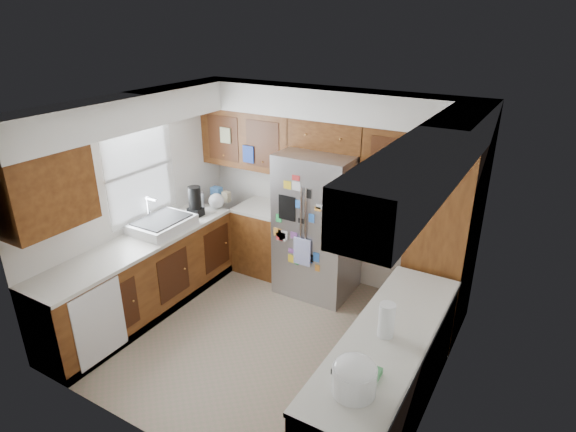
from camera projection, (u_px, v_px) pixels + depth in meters
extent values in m
plane|color=gray|center=(266.00, 338.00, 5.27)|extent=(3.60, 3.60, 0.00)
cube|color=silver|center=(333.00, 188.00, 6.05)|extent=(3.60, 0.04, 2.50)
cube|color=silver|center=(135.00, 201.00, 5.62)|extent=(0.04, 3.20, 2.50)
cube|color=silver|center=(448.00, 282.00, 3.94)|extent=(0.04, 3.20, 2.50)
cube|color=silver|center=(144.00, 315.00, 3.51)|extent=(3.60, 0.04, 2.50)
cube|color=white|center=(261.00, 107.00, 4.28)|extent=(3.60, 3.20, 0.02)
cube|color=white|center=(330.00, 104.00, 5.47)|extent=(3.60, 0.38, 0.35)
cube|color=white|center=(135.00, 110.00, 5.11)|extent=(0.38, 3.20, 0.35)
cube|color=white|center=(441.00, 152.00, 3.60)|extent=(0.38, 3.20, 0.35)
cube|color=#48230D|center=(250.00, 139.00, 6.23)|extent=(1.33, 0.34, 0.75)
cube|color=#48230D|center=(424.00, 164.00, 5.17)|extent=(1.33, 0.34, 0.75)
cube|color=#48230D|center=(46.00, 191.00, 4.42)|extent=(0.34, 0.85, 0.75)
cube|color=white|center=(138.00, 170.00, 5.55)|extent=(0.02, 0.90, 1.05)
cube|color=white|center=(141.00, 171.00, 5.54)|extent=(0.01, 1.02, 1.15)
cube|color=#1B3BA1|center=(248.00, 154.00, 6.10)|extent=(0.16, 0.02, 0.22)
cube|color=beige|center=(225.00, 135.00, 6.18)|extent=(0.16, 0.02, 0.20)
cube|color=#48230D|center=(142.00, 279.00, 5.56)|extent=(0.60, 2.60, 0.88)
cube|color=#48230D|center=(266.00, 240.00, 6.51)|extent=(0.75, 0.60, 0.88)
cube|color=silver|center=(137.00, 244.00, 5.38)|extent=(0.63, 2.60, 0.04)
cube|color=silver|center=(266.00, 209.00, 6.33)|extent=(0.75, 0.60, 0.04)
cube|color=black|center=(146.00, 308.00, 5.71)|extent=(0.60, 2.60, 0.10)
cube|color=white|center=(100.00, 324.00, 4.73)|extent=(0.01, 0.58, 0.80)
cube|color=#48230D|center=(385.00, 382.00, 4.02)|extent=(0.60, 2.25, 0.88)
cube|color=silver|center=(389.00, 337.00, 3.84)|extent=(0.63, 2.25, 0.04)
cube|color=black|center=(381.00, 417.00, 4.17)|extent=(0.60, 2.25, 0.10)
cube|color=#48230D|center=(443.00, 240.00, 5.06)|extent=(0.60, 0.90, 2.15)
cube|color=#A9A9AE|center=(318.00, 224.00, 5.87)|extent=(0.90, 0.75, 1.80)
cylinder|color=silver|center=(301.00, 224.00, 5.52)|extent=(0.02, 0.02, 0.90)
cylinder|color=silver|center=(305.00, 225.00, 5.49)|extent=(0.02, 0.02, 0.90)
cube|color=black|center=(287.00, 208.00, 5.55)|extent=(0.22, 0.01, 0.30)
cube|color=white|center=(302.00, 252.00, 5.63)|extent=(0.22, 0.01, 0.34)
cube|color=#8C4C99|center=(294.00, 235.00, 5.64)|extent=(0.09, 0.00, 0.08)
cube|color=blue|center=(316.00, 257.00, 5.58)|extent=(0.08, 0.00, 0.12)
cube|color=yellow|center=(303.00, 253.00, 5.65)|extent=(0.09, 0.00, 0.09)
cube|color=black|center=(301.00, 221.00, 5.51)|extent=(0.07, 0.00, 0.06)
cube|color=blue|center=(332.00, 213.00, 5.27)|extent=(0.06, 0.00, 0.06)
cube|color=blue|center=(299.00, 204.00, 5.45)|extent=(0.08, 0.00, 0.10)
cube|color=white|center=(282.00, 237.00, 5.73)|extent=(0.09, 0.00, 0.11)
cube|color=white|center=(281.00, 234.00, 5.73)|extent=(0.07, 0.00, 0.10)
cube|color=black|center=(310.00, 258.00, 5.63)|extent=(0.09, 0.00, 0.10)
cube|color=green|center=(297.00, 263.00, 5.75)|extent=(0.06, 0.00, 0.05)
cube|color=blue|center=(311.00, 218.00, 5.42)|extent=(0.07, 0.00, 0.10)
cube|color=white|center=(319.00, 207.00, 5.32)|extent=(0.08, 0.00, 0.05)
cube|color=white|center=(296.00, 186.00, 5.38)|extent=(0.11, 0.00, 0.11)
cube|color=white|center=(326.00, 213.00, 5.30)|extent=(0.06, 0.00, 0.07)
cube|color=white|center=(303.00, 255.00, 5.67)|extent=(0.09, 0.00, 0.09)
cube|color=green|center=(279.00, 218.00, 5.67)|extent=(0.08, 0.00, 0.10)
cube|color=black|center=(308.00, 194.00, 5.33)|extent=(0.07, 0.00, 0.10)
cube|color=red|center=(280.00, 237.00, 5.75)|extent=(0.10, 0.00, 0.10)
cube|color=yellow|center=(287.00, 185.00, 5.44)|extent=(0.10, 0.00, 0.09)
cube|color=blue|center=(309.00, 259.00, 5.64)|extent=(0.08, 0.00, 0.09)
cube|color=orange|center=(277.00, 232.00, 5.75)|extent=(0.11, 0.00, 0.11)
cube|color=red|center=(296.00, 178.00, 5.35)|extent=(0.10, 0.00, 0.06)
cube|color=white|center=(285.00, 235.00, 5.70)|extent=(0.07, 0.00, 0.11)
cube|color=yellow|center=(291.00, 259.00, 5.78)|extent=(0.09, 0.00, 0.10)
cube|color=orange|center=(317.00, 268.00, 5.62)|extent=(0.06, 0.00, 0.08)
cube|color=#8C4C99|center=(291.00, 251.00, 5.74)|extent=(0.08, 0.00, 0.06)
cube|color=orange|center=(318.00, 209.00, 5.34)|extent=(0.08, 0.00, 0.05)
cube|color=#48230D|center=(329.00, 134.00, 5.63)|extent=(0.96, 0.34, 0.35)
sphere|color=blue|center=(309.00, 106.00, 5.59)|extent=(0.26, 0.26, 0.26)
cylinder|color=black|center=(345.00, 114.00, 5.40)|extent=(0.28, 0.28, 0.16)
ellipsoid|color=#333338|center=(346.00, 107.00, 5.37)|extent=(0.26, 0.26, 0.12)
cube|color=white|center=(162.00, 225.00, 5.66)|extent=(0.52, 0.70, 0.12)
cube|color=black|center=(162.00, 220.00, 5.64)|extent=(0.44, 0.60, 0.02)
cylinder|color=silver|center=(148.00, 209.00, 5.69)|extent=(0.02, 0.02, 0.30)
cylinder|color=silver|center=(151.00, 199.00, 5.61)|extent=(0.16, 0.02, 0.02)
cube|color=yellow|center=(160.00, 239.00, 5.39)|extent=(0.10, 0.18, 0.04)
cube|color=black|center=(196.00, 212.00, 6.06)|extent=(0.18, 0.14, 0.10)
cylinder|color=black|center=(195.00, 198.00, 5.98)|extent=(0.16, 0.16, 0.28)
cylinder|color=#A9A9AE|center=(199.00, 200.00, 6.30)|extent=(0.14, 0.14, 0.20)
sphere|color=white|center=(216.00, 201.00, 6.26)|extent=(0.20, 0.20, 0.20)
cube|color=#3F72B2|center=(217.00, 194.00, 6.54)|extent=(0.14, 0.10, 0.18)
cube|color=#BFB28C|center=(226.00, 197.00, 6.49)|extent=(0.10, 0.08, 0.14)
cylinder|color=white|center=(182.00, 216.00, 5.92)|extent=(0.08, 0.08, 0.11)
cylinder|color=white|center=(354.00, 380.00, 3.22)|extent=(0.30, 0.30, 0.20)
ellipsoid|color=white|center=(355.00, 368.00, 3.18)|extent=(0.29, 0.29, 0.13)
cube|color=black|center=(335.00, 370.00, 3.27)|extent=(0.04, 0.06, 0.04)
cylinder|color=white|center=(387.00, 320.00, 3.77)|extent=(0.13, 0.13, 0.29)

